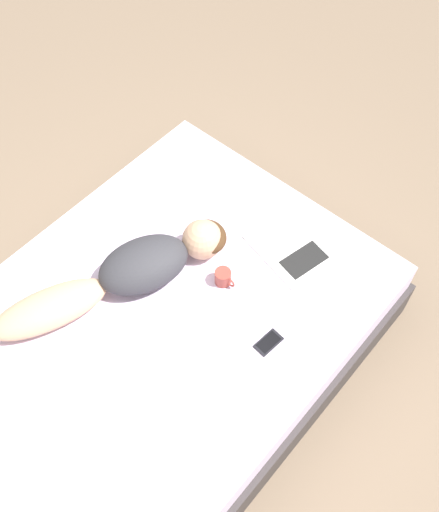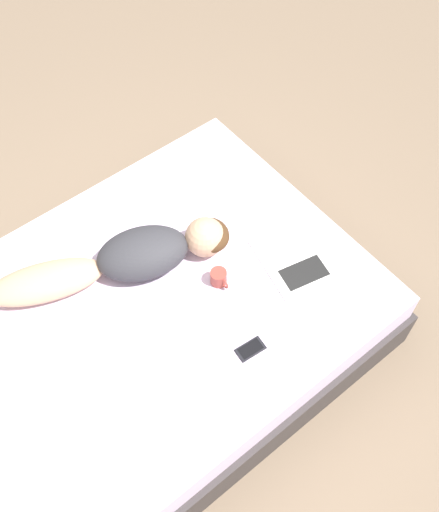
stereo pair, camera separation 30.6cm
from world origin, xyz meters
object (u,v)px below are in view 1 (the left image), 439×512
object	(u,v)px
coffee_mug	(223,277)
cell_phone	(269,342)
open_magazine	(292,248)
person	(130,271)

from	to	relation	value
coffee_mug	cell_phone	bearing A→B (deg)	-16.82
open_magazine	cell_phone	world-z (taller)	same
person	cell_phone	distance (m)	0.76
open_magazine	cell_phone	distance (m)	0.57
person	open_magazine	xyz separation A→B (m)	(0.49, 0.69, -0.09)
cell_phone	coffee_mug	bearing A→B (deg)	168.84
cell_phone	open_magazine	bearing A→B (deg)	121.76
person	cell_phone	world-z (taller)	person
person	cell_phone	bearing A→B (deg)	35.17
person	open_magazine	bearing A→B (deg)	76.20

